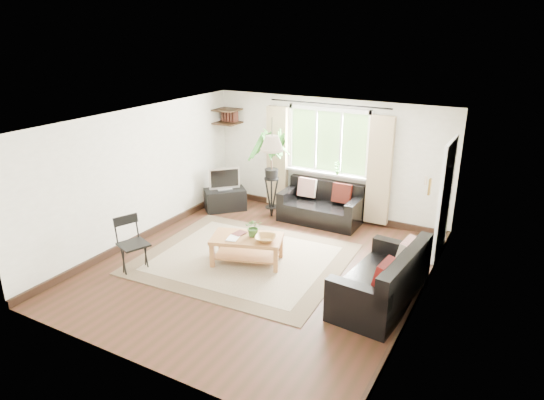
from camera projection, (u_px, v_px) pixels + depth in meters
The scene contains 24 objects.
floor at pixel (260, 268), 7.90m from camera, with size 5.50×5.50×0.00m, color #321E10.
ceiling at pixel (259, 122), 7.08m from camera, with size 5.50×5.50×0.00m, color white.
wall_back at pixel (328, 158), 9.76m from camera, with size 5.00×0.02×2.40m, color silver.
wall_front at pixel (131, 274), 5.23m from camera, with size 5.00×0.02×2.40m, color silver.
wall_left at pixel (139, 176), 8.63m from camera, with size 0.02×5.50×2.40m, color silver.
wall_right at pixel (424, 230), 6.36m from camera, with size 0.02×5.50×2.40m, color silver.
rug at pixel (244, 258), 8.20m from camera, with size 3.30×2.83×0.02m, color beige.
window at pixel (328, 142), 9.60m from camera, with size 2.50×0.16×2.16m, color white, non-canonical shape.
door at pixel (444, 204), 7.84m from camera, with size 0.06×0.96×2.06m, color silver.
corner_shelf at pixel (227, 116), 10.34m from camera, with size 0.50×0.50×0.34m, color black, non-canonical shape.
pendant_lamp at pixel (272, 140), 7.53m from camera, with size 0.36×0.36×0.54m, color beige, non-canonical shape.
wall_sconce at pixel (428, 184), 6.45m from camera, with size 0.12×0.12×0.28m, color beige, non-canonical shape.
sofa_back at pixel (321, 204), 9.63m from camera, with size 1.59×0.80×0.75m, color black, non-canonical shape.
sofa_right at pixel (381, 277), 6.79m from camera, with size 0.87×1.73×0.82m, color black, non-canonical shape.
coffee_table at pixel (247, 250), 7.99m from camera, with size 1.15×0.63×0.47m, color olive, non-canonical shape.
table_plant at pixel (254, 227), 7.89m from camera, with size 0.28×0.24×0.31m, color #386126.
bowl at pixel (266, 239), 7.75m from camera, with size 0.34×0.34×0.08m, color olive.
book_a at pixel (228, 238), 7.86m from camera, with size 0.18×0.24×0.02m, color white.
book_b at pixel (235, 232), 8.06m from camera, with size 0.18×0.24×0.02m, color #4F231F.
tv_stand at pixel (225, 199), 10.32m from camera, with size 0.84×0.47×0.45m, color black.
tv at pixel (224, 178), 10.16m from camera, with size 0.65×0.22×0.50m, color #A5A5AA, non-canonical shape.
palm_stand at pixel (271, 175), 9.74m from camera, with size 0.69×0.69×1.78m, color black, non-canonical shape.
folding_chair at pixel (134, 245), 7.66m from camera, with size 0.46×0.46×0.89m, color black, non-canonical shape.
sill_plant at pixel (337, 168), 9.59m from camera, with size 0.14×0.10×0.27m, color #2D6023.
Camera 1 is at (3.58, -6.08, 3.73)m, focal length 32.00 mm.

